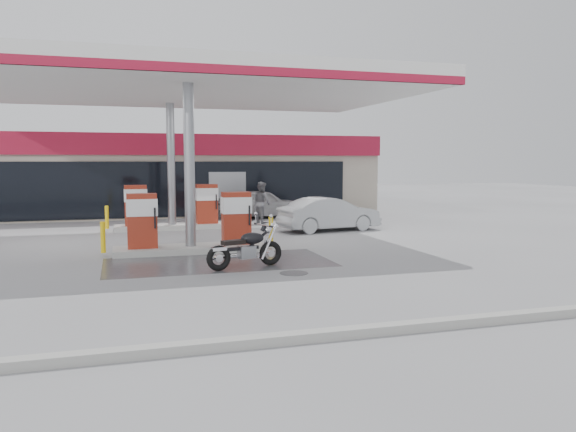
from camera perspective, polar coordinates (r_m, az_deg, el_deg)
name	(u,v)px	position (r m, az deg, el deg)	size (l,w,h in m)	color
ground	(200,263)	(15.21, -8.92, -4.77)	(90.00, 90.00, 0.00)	gray
wet_patch	(219,262)	(15.28, -7.05, -4.69)	(6.00, 3.00, 0.00)	#4C4C4F
drain_cover	(294,273)	(13.72, 0.60, -5.82)	(0.70, 0.70, 0.01)	#38383A
kerb	(266,340)	(8.51, -2.23, -12.52)	(28.00, 0.25, 0.15)	gray
store_building	(158,174)	(30.84, -13.07, 4.13)	(22.00, 8.22, 4.00)	#BFB4A0
canopy	(177,86)	(20.09, -11.17, 12.79)	(16.00, 10.02, 5.51)	silver
pump_island_near	(190,228)	(17.07, -9.88, -1.25)	(5.14, 1.30, 1.78)	#9E9E99
pump_island_far	(172,211)	(23.00, -11.70, 0.47)	(5.14, 1.30, 1.78)	#9E9E99
parked_motorcycle	(246,249)	(14.36, -4.25, -3.38)	(2.09, 0.87, 1.09)	black
sedan_white	(261,203)	(26.90, -2.79, 1.28)	(1.65, 4.11, 1.40)	#BBBBBD
attendant	(262,202)	(24.64, -2.70, 1.39)	(0.89, 0.69, 1.83)	#5E5E63
hatchback_silver	(329,214)	(21.99, 4.22, 0.20)	(1.39, 3.99, 1.32)	#9B9EA2
parked_car_right	(311,199)	(30.58, 2.30, 1.69)	(2.11, 4.59, 1.27)	#17174C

